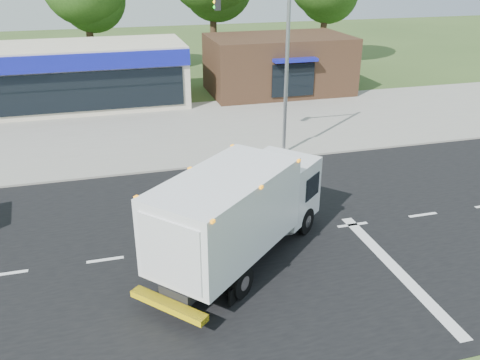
# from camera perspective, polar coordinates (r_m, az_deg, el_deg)

# --- Properties ---
(ground) EXTENTS (120.00, 120.00, 0.00)m
(ground) POSITION_cam_1_polar(r_m,az_deg,el_deg) (18.41, 4.13, -6.28)
(ground) COLOR #385123
(ground) RESTS_ON ground
(road_asphalt) EXTENTS (60.00, 14.00, 0.02)m
(road_asphalt) POSITION_cam_1_polar(r_m,az_deg,el_deg) (18.41, 4.13, -6.26)
(road_asphalt) COLOR black
(road_asphalt) RESTS_ON ground
(sidewalk) EXTENTS (60.00, 2.40, 0.12)m
(sidewalk) POSITION_cam_1_polar(r_m,az_deg,el_deg) (25.50, -1.91, 2.82)
(sidewalk) COLOR gray
(sidewalk) RESTS_ON ground
(parking_apron) EXTENTS (60.00, 9.00, 0.02)m
(parking_apron) POSITION_cam_1_polar(r_m,az_deg,el_deg) (30.88, -4.46, 6.48)
(parking_apron) COLOR gray
(parking_apron) RESTS_ON ground
(lane_markings) EXTENTS (55.20, 7.00, 0.01)m
(lane_markings) POSITION_cam_1_polar(r_m,az_deg,el_deg) (17.80, 9.72, -7.69)
(lane_markings) COLOR silver
(lane_markings) RESTS_ON road_asphalt
(ems_box_truck) EXTENTS (7.18, 6.84, 3.37)m
(ems_box_truck) POSITION_cam_1_polar(r_m,az_deg,el_deg) (15.99, -0.08, -3.25)
(ems_box_truck) COLOR black
(ems_box_truck) RESTS_ON ground
(emergency_worker) EXTENTS (0.73, 0.72, 1.81)m
(emergency_worker) POSITION_cam_1_polar(r_m,az_deg,el_deg) (14.75, -6.63, -10.75)
(emergency_worker) COLOR tan
(emergency_worker) RESTS_ON ground
(retail_strip_mall) EXTENTS (18.00, 6.20, 4.00)m
(retail_strip_mall) POSITION_cam_1_polar(r_m,az_deg,el_deg) (35.80, -21.05, 10.74)
(retail_strip_mall) COLOR beige
(retail_strip_mall) RESTS_ON ground
(brown_storefront) EXTENTS (10.00, 6.70, 4.00)m
(brown_storefront) POSITION_cam_1_polar(r_m,az_deg,el_deg) (37.79, 4.34, 12.84)
(brown_storefront) COLOR #382316
(brown_storefront) RESTS_ON ground
(traffic_signal_pole) EXTENTS (3.51, 0.25, 8.00)m
(traffic_signal_pole) POSITION_cam_1_polar(r_m,az_deg,el_deg) (24.25, 3.84, 13.63)
(traffic_signal_pole) COLOR gray
(traffic_signal_pole) RESTS_ON ground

